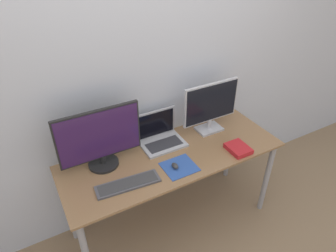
{
  "coord_description": "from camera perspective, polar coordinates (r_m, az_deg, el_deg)",
  "views": [
    {
      "loc": [
        -0.89,
        -1.22,
        2.2
      ],
      "look_at": [
        -0.0,
        0.39,
        0.98
      ],
      "focal_mm": 32.0,
      "sensor_mm": 36.0,
      "label": 1
    }
  ],
  "objects": [
    {
      "name": "desk",
      "position": [
        2.35,
        1.0,
        -7.46
      ],
      "size": [
        1.7,
        0.62,
        0.77
      ],
      "color": "olive",
      "rests_on": "ground_plane"
    },
    {
      "name": "ground_plane",
      "position": [
        2.67,
        4.42,
        -22.15
      ],
      "size": [
        12.0,
        12.0,
        0.0
      ],
      "primitive_type": "plane",
      "color": "#8C7051"
    },
    {
      "name": "laptop",
      "position": [
        2.38,
        -1.53,
        -1.8
      ],
      "size": [
        0.34,
        0.25,
        0.25
      ],
      "color": "#ADADB2",
      "rests_on": "desk"
    },
    {
      "name": "wall_back",
      "position": [
        2.31,
        -3.55,
        9.16
      ],
      "size": [
        7.0,
        0.05,
        2.5
      ],
      "color": "silver",
      "rests_on": "ground_plane"
    },
    {
      "name": "mouse",
      "position": [
        2.15,
        1.34,
        -7.59
      ],
      "size": [
        0.04,
        0.07,
        0.03
      ],
      "color": "#333333",
      "rests_on": "mousepad"
    },
    {
      "name": "keyboard",
      "position": [
        2.05,
        -7.62,
        -10.88
      ],
      "size": [
        0.44,
        0.16,
        0.02
      ],
      "color": "#4C4C51",
      "rests_on": "desk"
    },
    {
      "name": "book",
      "position": [
        2.37,
        13.22,
        -4.2
      ],
      "size": [
        0.15,
        0.18,
        0.04
      ],
      "color": "red",
      "rests_on": "desk"
    },
    {
      "name": "monitor_right",
      "position": [
        2.45,
        8.15,
        3.82
      ],
      "size": [
        0.5,
        0.15,
        0.43
      ],
      "color": "#B2B2B7",
      "rests_on": "desk"
    },
    {
      "name": "mousepad",
      "position": [
        2.17,
        2.19,
        -7.76
      ],
      "size": [
        0.23,
        0.21,
        0.0
      ],
      "color": "#2D519E",
      "rests_on": "desk"
    },
    {
      "name": "monitor_left",
      "position": [
        2.11,
        -12.85,
        -2.4
      ],
      "size": [
        0.59,
        0.22,
        0.45
      ],
      "color": "black",
      "rests_on": "desk"
    }
  ]
}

